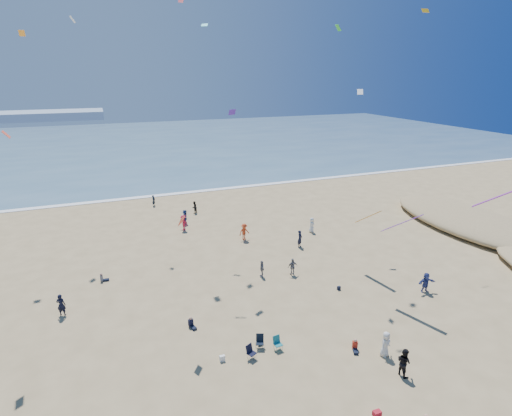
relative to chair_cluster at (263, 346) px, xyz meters
name	(u,v)px	position (x,y,z in m)	size (l,w,h in m)	color
ocean	(130,144)	(-1.52, 89.60, -0.47)	(220.00, 100.00, 0.06)	#476B84
surf_line	(157,196)	(-1.52, 39.60, -0.46)	(220.00, 1.20, 0.08)	white
standing_flyers	(251,258)	(3.61, 12.13, 0.40)	(30.40, 42.15, 1.93)	black
seated_group	(269,348)	(0.32, -0.20, -0.08)	(16.85, 24.45, 0.84)	white
chair_cluster	(263,346)	(0.00, 0.00, 0.00)	(2.74, 1.59, 1.00)	black
white_tote	(222,358)	(-2.84, 0.20, -0.30)	(0.35, 0.20, 0.40)	white
black_backpack	(259,342)	(0.06, 0.87, -0.31)	(0.30, 0.22, 0.38)	black
cooler	(377,413)	(3.87, -7.16, -0.35)	(0.45, 0.30, 0.30)	red
navy_bag	(339,288)	(9.27, 5.24, -0.33)	(0.28, 0.18, 0.34)	black
kites_aloft	(318,116)	(7.61, 7.49, 14.25)	(44.35, 36.78, 28.75)	purple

